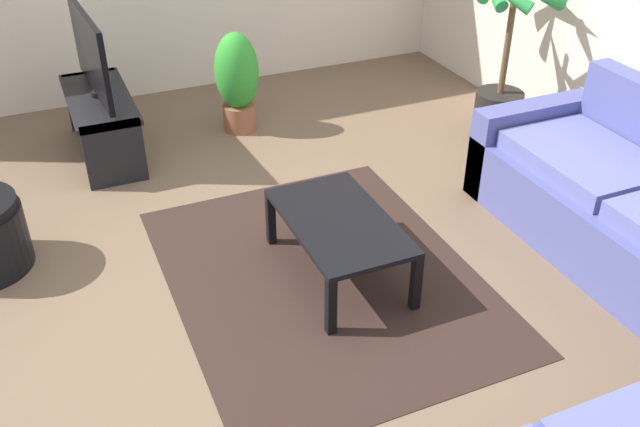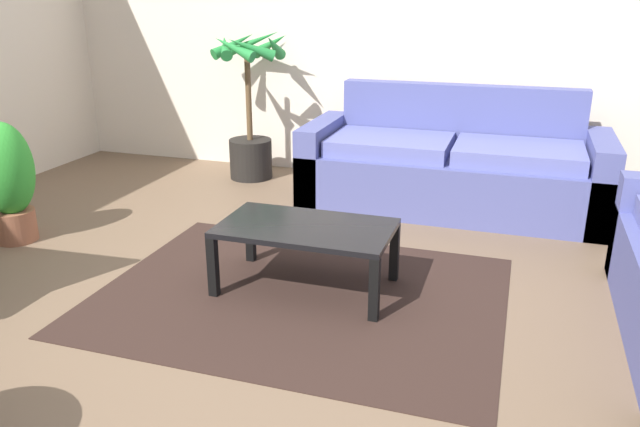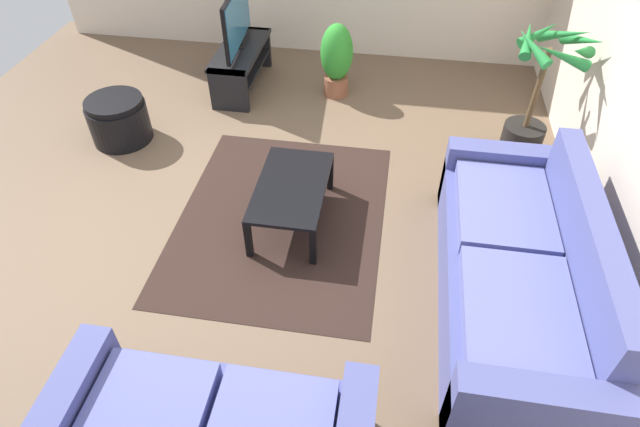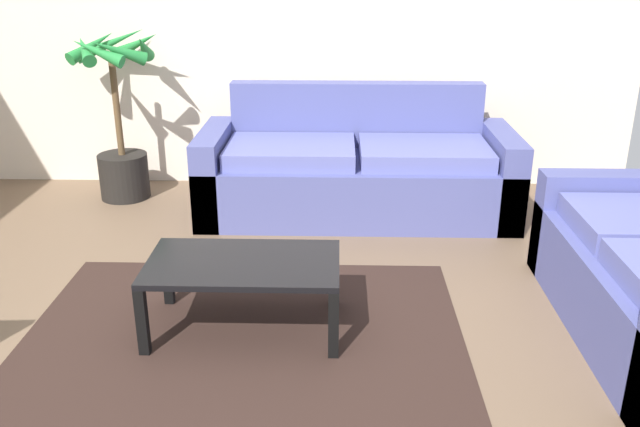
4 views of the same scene
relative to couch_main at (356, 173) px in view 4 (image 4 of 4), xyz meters
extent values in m
plane|color=brown|center=(-0.76, -2.28, -0.30)|extent=(6.60, 6.60, 0.00)
cube|color=beige|center=(-0.76, 0.72, 1.05)|extent=(6.00, 0.06, 2.70)
cube|color=#4C518C|center=(0.00, -0.03, -0.09)|extent=(2.25, 0.90, 0.42)
cube|color=#4C518C|center=(0.00, 0.34, 0.36)|extent=(1.89, 0.16, 0.48)
cube|color=#4C518C|center=(-1.03, -0.03, 0.01)|extent=(0.18, 0.90, 0.62)
cube|color=#4C518C|center=(1.03, -0.03, 0.01)|extent=(0.18, 0.90, 0.62)
cube|color=#5D63A4|center=(-0.47, -0.08, 0.18)|extent=(0.90, 0.66, 0.12)
cube|color=#5D63A4|center=(0.47, -0.08, 0.18)|extent=(0.90, 0.66, 0.12)
cube|color=#4C518C|center=(1.49, -0.97, 0.01)|extent=(0.90, 0.18, 0.62)
cube|color=#5D63A4|center=(1.44, -1.39, 0.18)|extent=(0.66, 0.61, 0.12)
cube|color=black|center=(-0.60, -1.69, 0.06)|extent=(0.95, 0.55, 0.03)
cube|color=black|center=(-1.05, -1.94, -0.13)|extent=(0.05, 0.05, 0.35)
cube|color=black|center=(-0.15, -1.94, -0.13)|extent=(0.05, 0.05, 0.35)
cube|color=black|center=(-1.05, -1.44, -0.13)|extent=(0.05, 0.05, 0.35)
cube|color=black|center=(-0.15, -1.44, -0.13)|extent=(0.05, 0.05, 0.35)
cube|color=black|center=(-0.60, -1.79, -0.30)|extent=(2.20, 1.70, 0.01)
cylinder|color=black|center=(-1.81, 0.27, -0.13)|extent=(0.38, 0.38, 0.35)
cylinder|color=brown|center=(-1.81, 0.27, 0.42)|extent=(0.05, 0.05, 0.76)
cone|color=#238037|center=(-1.57, 0.30, 0.85)|extent=(0.18, 0.49, 0.27)
cone|color=#238037|center=(-1.67, 0.47, 0.85)|extent=(0.47, 0.35, 0.27)
cone|color=#238037|center=(-1.89, 0.52, 0.85)|extent=(0.55, 0.26, 0.29)
cone|color=#238037|center=(-1.98, 0.39, 0.85)|extent=(0.33, 0.42, 0.25)
cone|color=#238037|center=(-1.96, 0.18, 0.85)|extent=(0.27, 0.37, 0.22)
cone|color=#238037|center=(-1.83, 0.08, 0.85)|extent=(0.40, 0.16, 0.23)
cone|color=#238037|center=(-1.69, 0.10, 0.85)|extent=(0.39, 0.31, 0.24)
camera|label=1|loc=(2.38, -3.10, 2.21)|focal=39.36mm
camera|label=2|loc=(0.47, -4.74, 1.29)|focal=35.24mm
camera|label=3|loc=(2.52, -0.96, 2.75)|focal=29.42mm
camera|label=4|loc=(-0.14, -4.68, 1.49)|focal=37.63mm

